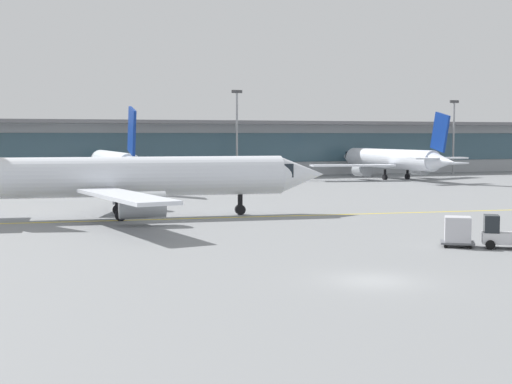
% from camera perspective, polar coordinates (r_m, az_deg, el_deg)
% --- Properties ---
extents(ground_plane, '(400.00, 400.00, 0.00)m').
position_cam_1_polar(ground_plane, '(36.54, 9.15, -6.87)').
color(ground_plane, gray).
extents(taxiway_centreline_stripe, '(109.45, 11.75, 0.01)m').
position_cam_1_polar(taxiway_centreline_stripe, '(62.33, -8.51, -2.15)').
color(taxiway_centreline_stripe, yellow).
rests_on(taxiway_centreline_stripe, ground_plane).
extents(terminal_concourse, '(179.67, 11.00, 9.60)m').
position_cam_1_polar(terminal_concourse, '(124.35, -11.46, 3.37)').
color(terminal_concourse, '#9EA3A8').
rests_on(terminal_concourse, ground_plane).
extents(gate_airplane_1, '(29.88, 32.08, 10.64)m').
position_cam_1_polar(gate_airplane_1, '(101.84, -11.03, 2.17)').
color(gate_airplane_1, white).
rests_on(gate_airplane_1, ground_plane).
extents(gate_airplane_2, '(29.62, 31.91, 10.57)m').
position_cam_1_polar(gate_airplane_2, '(120.39, 10.54, 2.51)').
color(gate_airplane_2, silver).
rests_on(gate_airplane_2, ground_plane).
extents(taxiing_regional_jet, '(34.66, 32.05, 11.48)m').
position_cam_1_polar(taxiing_regional_jet, '(63.96, -9.29, 1.10)').
color(taxiing_regional_jet, silver).
rests_on(taxiing_regional_jet, ground_plane).
extents(baggage_tug, '(2.95, 2.59, 2.10)m').
position_cam_1_polar(baggage_tug, '(48.65, 18.54, -3.15)').
color(baggage_tug, silver).
rests_on(baggage_tug, ground_plane).
extents(cargo_dolly_lead, '(2.63, 2.47, 1.94)m').
position_cam_1_polar(cargo_dolly_lead, '(48.43, 15.50, -2.92)').
color(cargo_dolly_lead, '#595B60').
rests_on(cargo_dolly_lead, ground_plane).
extents(apron_light_mast_2, '(1.80, 0.36, 14.56)m').
position_cam_1_polar(apron_light_mast_2, '(121.23, -1.50, 4.87)').
color(apron_light_mast_2, gray).
rests_on(apron_light_mast_2, ground_plane).
extents(apron_light_mast_3, '(1.80, 0.36, 13.54)m').
position_cam_1_polar(apron_light_mast_3, '(140.06, 15.20, 4.45)').
color(apron_light_mast_3, gray).
rests_on(apron_light_mast_3, ground_plane).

